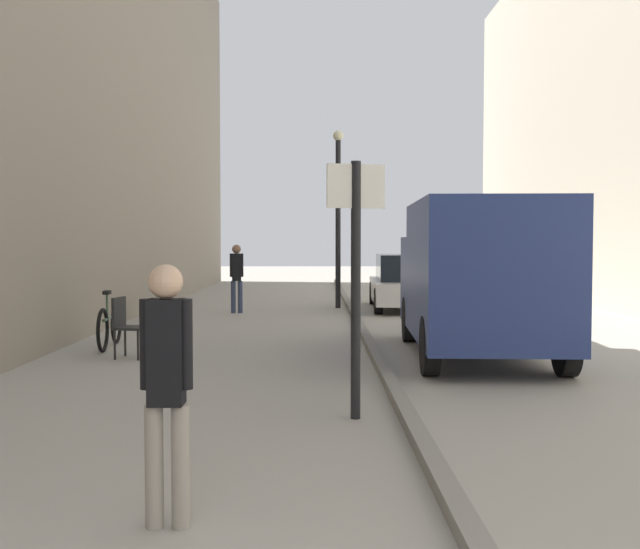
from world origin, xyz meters
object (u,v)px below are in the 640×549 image
object	(u,v)px
cafe_chair_near_window	(126,323)
cafe_chair_by_doorway	(158,297)
delivery_van	(477,275)
parked_car	(406,282)
street_sign_post	(356,266)
lamp_post	(338,207)
pedestrian_main_foreground	(237,274)
bicycle_leaning	(110,325)
pedestrian_mid_block	(167,376)

from	to	relation	value
cafe_chair_near_window	cafe_chair_by_doorway	bearing A→B (deg)	-163.53
delivery_van	parked_car	bearing A→B (deg)	93.12
street_sign_post	cafe_chair_by_doorway	size ratio (longest dim) A/B	2.77
street_sign_post	lamp_post	world-z (taller)	lamp_post
pedestrian_main_foreground	bicycle_leaning	size ratio (longest dim) A/B	0.97
street_sign_post	cafe_chair_near_window	bearing A→B (deg)	-63.54
pedestrian_mid_block	delivery_van	world-z (taller)	delivery_van
delivery_van	lamp_post	bearing A→B (deg)	105.13
pedestrian_mid_block	parked_car	distance (m)	15.41
parked_car	cafe_chair_by_doorway	world-z (taller)	parked_car
bicycle_leaning	cafe_chair_by_doorway	xyz separation A→B (m)	(-0.07, 4.22, 0.17)
delivery_van	cafe_chair_near_window	xyz separation A→B (m)	(-5.42, -0.06, -0.73)
pedestrian_mid_block	bicycle_leaning	xyz separation A→B (m)	(-2.54, 7.86, -0.58)
pedestrian_main_foreground	street_sign_post	xyz separation A→B (m)	(2.38, -11.06, 0.55)
lamp_post	cafe_chair_by_doorway	xyz separation A→B (m)	(-4.16, -3.24, -2.18)
parked_car	street_sign_post	distance (m)	12.38
pedestrian_main_foreground	cafe_chair_by_doorway	xyz separation A→B (m)	(-1.57, -1.83, -0.45)
lamp_post	bicycle_leaning	size ratio (longest dim) A/B	2.69
parked_car	cafe_chair_near_window	world-z (taller)	parked_car
pedestrian_main_foreground	pedestrian_mid_block	size ratio (longest dim) A/B	1.04
delivery_van	cafe_chair_by_doorway	distance (m)	8.05
bicycle_leaning	cafe_chair_near_window	xyz separation A→B (m)	(0.55, -1.10, 0.17)
cafe_chair_by_doorway	street_sign_post	bearing A→B (deg)	-63.83
pedestrian_main_foreground	delivery_van	bearing A→B (deg)	-61.90
pedestrian_mid_block	lamp_post	world-z (taller)	lamp_post
parked_car	lamp_post	xyz separation A→B (m)	(-1.81, 0.29, 2.01)
pedestrian_mid_block	parked_car	xyz separation A→B (m)	(3.35, 15.04, -0.24)
delivery_van	parked_car	xyz separation A→B (m)	(-0.08, 8.21, -0.57)
cafe_chair_near_window	cafe_chair_by_doorway	xyz separation A→B (m)	(-0.63, 5.31, 0.00)
parked_car	street_sign_post	xyz separation A→B (m)	(-2.02, -12.18, 0.83)
lamp_post	delivery_van	bearing A→B (deg)	-77.44
pedestrian_main_foreground	pedestrian_mid_block	bearing A→B (deg)	-89.90
pedestrian_mid_block	cafe_chair_near_window	distance (m)	7.07
delivery_van	street_sign_post	world-z (taller)	street_sign_post
delivery_van	street_sign_post	size ratio (longest dim) A/B	1.92
delivery_van	street_sign_post	xyz separation A→B (m)	(-2.10, -3.97, 0.27)
lamp_post	pedestrian_mid_block	bearing A→B (deg)	-95.74
pedestrian_mid_block	street_sign_post	bearing A→B (deg)	65.43
bicycle_leaning	cafe_chair_by_doorway	size ratio (longest dim) A/B	1.88
delivery_van	parked_car	world-z (taller)	delivery_van
pedestrian_mid_block	parked_car	bearing A→B (deg)	77.91
parked_car	cafe_chair_near_window	distance (m)	9.85
parked_car	cafe_chair_near_window	size ratio (longest dim) A/B	4.53
street_sign_post	bicycle_leaning	world-z (taller)	street_sign_post
pedestrian_main_foreground	delivery_van	xyz separation A→B (m)	(4.48, -7.09, 0.29)
parked_car	delivery_van	bearing A→B (deg)	-87.43
pedestrian_mid_block	lamp_post	distance (m)	15.50
bicycle_leaning	parked_car	bearing A→B (deg)	47.18
pedestrian_main_foreground	pedestrian_mid_block	distance (m)	13.95
street_sign_post	lamp_post	bearing A→B (deg)	-104.83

